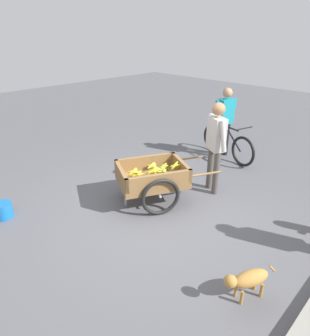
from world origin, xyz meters
The scene contains 7 objects.
ground_plane centered at (0.00, 0.00, 0.00)m, with size 24.00×24.00×0.00m, color #56565B.
fruit_cart centered at (-0.25, -0.35, 0.44)m, with size 1.81×1.42×0.74m.
vendor_person centered at (-1.27, 0.16, 0.98)m, with size 0.33×0.52×1.63m.
bicycle centered at (-2.77, -0.50, 0.35)m, with size 0.61×1.61×0.85m.
cyclist_person centered at (-2.82, -0.64, 0.93)m, with size 0.50×0.29×1.57m.
dog centered at (0.47, 1.83, 0.27)m, with size 0.63×0.35×0.40m.
plastic_bucket centered at (1.75, -1.67, 0.13)m, with size 0.27×0.27×0.25m, color #1966B2.
Camera 1 is at (2.86, 2.80, 2.73)m, focal length 31.79 mm.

